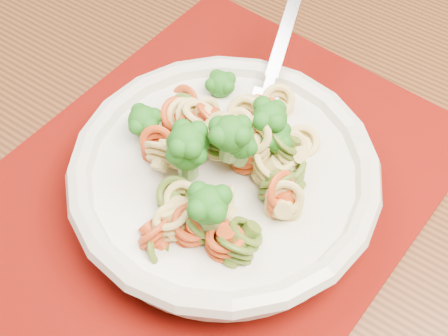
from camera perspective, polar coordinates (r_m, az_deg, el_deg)
dining_table at (r=0.60m, az=-8.54°, el=-7.63°), size 1.54×1.22×0.69m
placemat at (r=0.51m, az=-1.60°, el=-2.09°), size 0.47×0.40×0.00m
pasta_bowl at (r=0.49m, az=0.00°, el=-0.79°), size 0.24×0.24×0.05m
pasta_broccoli_heap at (r=0.47m, az=0.00°, el=0.43°), size 0.21×0.21×0.06m
fork at (r=0.51m, az=3.60°, el=5.87°), size 0.17×0.12×0.08m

